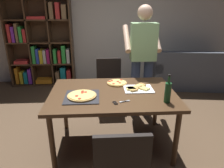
{
  "coord_description": "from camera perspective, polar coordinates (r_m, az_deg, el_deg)",
  "views": [
    {
      "loc": [
        -0.15,
        -2.3,
        1.74
      ],
      "look_at": [
        0.0,
        0.15,
        0.8
      ],
      "focal_mm": 33.12,
      "sensor_mm": 36.0,
      "label": 1
    }
  ],
  "objects": [
    {
      "name": "wine_bottle",
      "position": [
        2.29,
        15.14,
        -2.13
      ],
      "size": [
        0.07,
        0.07,
        0.32
      ],
      "color": "#194723",
      "rests_on": "dining_table"
    },
    {
      "name": "dining_table",
      "position": [
        2.54,
        0.2,
        -3.81
      ],
      "size": [
        1.51,
        1.03,
        0.75
      ],
      "color": "#4C331E",
      "rests_on": "ground_plane"
    },
    {
      "name": "back_wall",
      "position": [
        4.91,
        -1.78,
        17.0
      ],
      "size": [
        6.4,
        0.1,
        2.8
      ],
      "primitive_type": "cube",
      "color": "silver",
      "rests_on": "ground_plane"
    },
    {
      "name": "second_pizza_plain",
      "position": [
        2.77,
        1.38,
        0.32
      ],
      "size": [
        0.26,
        0.26,
        0.03
      ],
      "color": "tan",
      "rests_on": "dining_table"
    },
    {
      "name": "person_serving_pizza",
      "position": [
        3.23,
        8.43,
        7.49
      ],
      "size": [
        0.55,
        0.54,
        1.75
      ],
      "color": "#38476B",
      "rests_on": "ground_plane"
    },
    {
      "name": "kitchen_scissors",
      "position": [
        2.24,
        1.83,
        -5.06
      ],
      "size": [
        0.2,
        0.11,
        0.01
      ],
      "color": "silver",
      "rests_on": "dining_table"
    },
    {
      "name": "chair_far_side",
      "position": [
        3.52,
        -0.82,
        0.57
      ],
      "size": [
        0.42,
        0.42,
        0.9
      ],
      "color": "black",
      "rests_on": "ground_plane"
    },
    {
      "name": "couch",
      "position": [
        4.96,
        21.06,
        2.7
      ],
      "size": [
        1.79,
        1.06,
        0.85
      ],
      "color": "#4C515B",
      "rests_on": "ground_plane"
    },
    {
      "name": "bookshelf",
      "position": [
        4.92,
        -18.78,
        9.87
      ],
      "size": [
        1.4,
        0.35,
        1.95
      ],
      "color": "#513823",
      "rests_on": "ground_plane"
    },
    {
      "name": "ground_plane",
      "position": [
        2.89,
        0.18,
        -16.1
      ],
      "size": [
        12.0,
        12.0,
        0.0
      ],
      "primitive_type": "plane",
      "color": "brown"
    },
    {
      "name": "pepperoni_pizza_on_tray",
      "position": [
        2.39,
        -8.3,
        -3.3
      ],
      "size": [
        0.39,
        0.39,
        0.04
      ],
      "color": "#2D2D33",
      "rests_on": "dining_table"
    },
    {
      "name": "pizza_slices_on_towel",
      "position": [
        2.61,
        7.1,
        -1.19
      ],
      "size": [
        0.36,
        0.29,
        0.03
      ],
      "color": "white",
      "rests_on": "dining_table"
    }
  ]
}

